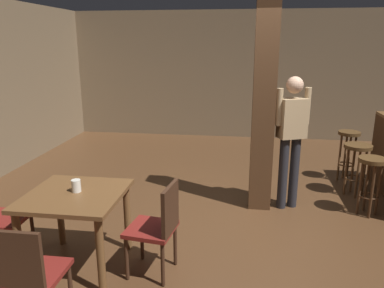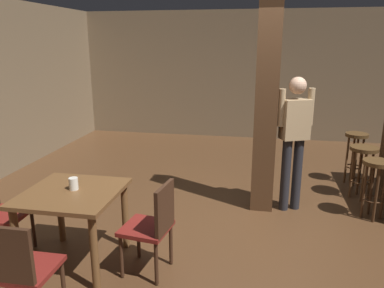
% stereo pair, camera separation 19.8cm
% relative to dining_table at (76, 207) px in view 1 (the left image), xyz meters
% --- Properties ---
extents(ground_plane, '(10.80, 10.80, 0.00)m').
position_rel_dining_table_xyz_m(ground_plane, '(1.61, 0.98, -0.62)').
color(ground_plane, '#4C301C').
extents(wall_back, '(8.00, 0.10, 2.80)m').
position_rel_dining_table_xyz_m(wall_back, '(1.61, 5.48, 0.78)').
color(wall_back, '#756047').
rests_on(wall_back, ground_plane).
extents(pillar, '(0.28, 0.28, 2.80)m').
position_rel_dining_table_xyz_m(pillar, '(1.78, 1.66, 0.78)').
color(pillar, '#4C301C').
rests_on(pillar, ground_plane).
extents(dining_table, '(0.88, 0.88, 0.76)m').
position_rel_dining_table_xyz_m(dining_table, '(0.00, 0.00, 0.00)').
color(dining_table, brown).
rests_on(dining_table, ground_plane).
extents(chair_south, '(0.42, 0.42, 0.89)m').
position_rel_dining_table_xyz_m(chair_south, '(0.03, -0.87, -0.12)').
color(chair_south, maroon).
rests_on(chair_south, ground_plane).
extents(chair_east, '(0.47, 0.47, 0.89)m').
position_rel_dining_table_xyz_m(chair_east, '(0.80, -0.02, -0.12)').
color(chair_east, maroon).
rests_on(chair_east, ground_plane).
extents(napkin_cup, '(0.09, 0.09, 0.12)m').
position_rel_dining_table_xyz_m(napkin_cup, '(0.00, 0.04, 0.20)').
color(napkin_cup, silver).
rests_on(napkin_cup, dining_table).
extents(standing_person, '(0.46, 0.32, 1.72)m').
position_rel_dining_table_xyz_m(standing_person, '(2.14, 1.68, 0.38)').
color(standing_person, tan).
rests_on(standing_person, ground_plane).
extents(bar_stool_near, '(0.34, 0.34, 0.75)m').
position_rel_dining_table_xyz_m(bar_stool_near, '(3.12, 1.58, -0.06)').
color(bar_stool_near, '#4C3319').
rests_on(bar_stool_near, ground_plane).
extents(bar_stool_mid, '(0.38, 0.38, 0.75)m').
position_rel_dining_table_xyz_m(bar_stool_mid, '(3.13, 2.22, -0.05)').
color(bar_stool_mid, '#4C3319').
rests_on(bar_stool_mid, ground_plane).
extents(bar_stool_far, '(0.33, 0.33, 0.80)m').
position_rel_dining_table_xyz_m(bar_stool_far, '(3.15, 2.81, -0.04)').
color(bar_stool_far, '#4C3319').
rests_on(bar_stool_far, ground_plane).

